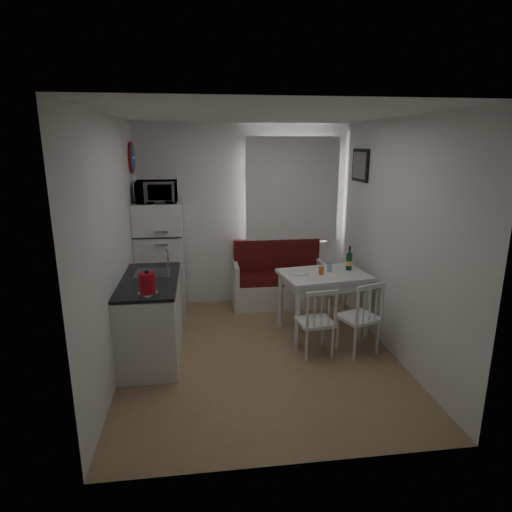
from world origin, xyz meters
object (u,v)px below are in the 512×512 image
(kitchen_counter, at_px, (152,317))
(dining_table, at_px, (324,280))
(microwave, at_px, (157,192))
(chair_left, at_px, (318,316))
(bench, at_px, (278,284))
(fridge, at_px, (161,259))
(kettle, at_px, (147,283))
(wine_bottle, at_px, (349,258))
(chair_right, at_px, (362,311))

(kitchen_counter, distance_m, dining_table, 2.11)
(dining_table, distance_m, microwave, 2.44)
(chair_left, bearing_deg, bench, 87.62)
(chair_left, bearing_deg, fridge, 132.25)
(chair_left, xyz_separation_m, fridge, (-1.80, 1.55, 0.29))
(kettle, height_order, wine_bottle, kettle)
(fridge, height_order, wine_bottle, fridge)
(fridge, bearing_deg, dining_table, -23.71)
(microwave, distance_m, wine_bottle, 2.63)
(chair_right, relative_size, microwave, 0.98)
(chair_right, relative_size, kettle, 2.05)
(chair_left, distance_m, chair_right, 0.50)
(bench, xyz_separation_m, dining_table, (0.38, -1.01, 0.37))
(bench, bearing_deg, wine_bottle, -51.17)
(bench, xyz_separation_m, chair_left, (0.13, -1.66, 0.18))
(bench, relative_size, fridge, 0.85)
(bench, bearing_deg, kitchen_counter, -141.17)
(wine_bottle, bearing_deg, kettle, -157.48)
(dining_table, bearing_deg, microwave, 148.96)
(chair_left, height_order, fridge, fridge)
(dining_table, xyz_separation_m, kettle, (-2.02, -0.88, 0.33))
(microwave, bearing_deg, wine_bottle, -17.35)
(fridge, xyz_separation_m, kettle, (0.03, -1.78, 0.24))
(kitchen_counter, xyz_separation_m, wine_bottle, (2.42, 0.45, 0.48))
(kitchen_counter, distance_m, microwave, 1.74)
(chair_left, bearing_deg, dining_table, 62.13)
(chair_left, bearing_deg, kettle, -179.58)
(bench, distance_m, wine_bottle, 1.32)
(bench, bearing_deg, fridge, -176.18)
(chair_left, height_order, kettle, kettle)
(chair_left, bearing_deg, microwave, 133.17)
(dining_table, distance_m, wine_bottle, 0.44)
(dining_table, bearing_deg, chair_right, -77.74)
(wine_bottle, bearing_deg, microwave, 162.65)
(chair_right, bearing_deg, microwave, 126.89)
(chair_left, relative_size, microwave, 0.84)
(bench, height_order, fridge, fridge)
(chair_left, relative_size, wine_bottle, 1.41)
(wine_bottle, bearing_deg, fridge, 161.57)
(chair_right, bearing_deg, kitchen_counter, 152.47)
(dining_table, relative_size, wine_bottle, 3.67)
(chair_right, bearing_deg, kettle, 165.78)
(kettle, bearing_deg, bench, 49.16)
(fridge, bearing_deg, wine_bottle, -18.43)
(chair_right, relative_size, fridge, 0.33)
(bench, distance_m, chair_right, 1.80)
(kitchen_counter, bearing_deg, fridge, 89.10)
(wine_bottle, bearing_deg, chair_left, -128.54)
(bench, height_order, chair_right, bench)
(kitchen_counter, distance_m, wine_bottle, 2.50)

